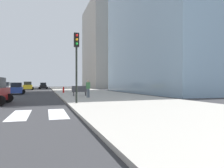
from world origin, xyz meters
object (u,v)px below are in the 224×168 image
at_px(car_black_sixth, 43,86).
at_px(park_bench, 80,91).
at_px(car_silver_nearest, 5,87).
at_px(pedestrian_waiting_east, 88,88).
at_px(fire_hydrant, 63,90).
at_px(car_yellow_second, 28,86).
at_px(traffic_light_near_corner, 77,54).
at_px(car_blue_fifth, 16,89).

distance_m(car_black_sixth, park_bench, 39.75).
xyz_separation_m(car_silver_nearest, pedestrian_waiting_east, (11.69, -25.79, 0.27)).
bearing_deg(fire_hydrant, car_silver_nearest, 126.71).
distance_m(park_bench, pedestrian_waiting_east, 3.02).
xyz_separation_m(car_yellow_second, traffic_light_near_corner, (6.22, -40.30, 2.74)).
relative_size(car_yellow_second, fire_hydrant, 5.06).
xyz_separation_m(pedestrian_waiting_east, fire_hydrant, (-1.51, 12.13, -0.54)).
relative_size(park_bench, fire_hydrant, 2.05).
xyz_separation_m(park_bench, fire_hydrant, (-1.10, 9.18, -0.11)).
xyz_separation_m(car_blue_fifth, fire_hydrant, (6.62, -0.39, -0.21)).
bearing_deg(car_black_sixth, fire_hydrant, 97.62).
xyz_separation_m(park_bench, pedestrian_waiting_east, (0.41, -2.96, 0.43)).
relative_size(car_yellow_second, car_blue_fifth, 1.18).
xyz_separation_m(traffic_light_near_corner, pedestrian_waiting_east, (1.97, 6.07, -2.55)).
xyz_separation_m(car_yellow_second, car_blue_fifth, (0.05, -21.70, -0.14)).
bearing_deg(traffic_light_near_corner, car_silver_nearest, -73.02).
bearing_deg(fire_hydrant, car_blue_fifth, 176.63).
relative_size(car_black_sixth, traffic_light_near_corner, 0.80).
bearing_deg(fire_hydrant, park_bench, -83.14).
relative_size(traffic_light_near_corner, fire_hydrant, 5.64).
height_order(car_blue_fifth, pedestrian_waiting_east, pedestrian_waiting_east).
relative_size(traffic_light_near_corner, pedestrian_waiting_east, 2.86).
height_order(car_silver_nearest, pedestrian_waiting_east, pedestrian_waiting_east).
distance_m(car_yellow_second, pedestrian_waiting_east, 35.19).
height_order(car_blue_fifth, car_black_sixth, car_black_sixth).
distance_m(car_blue_fifth, fire_hydrant, 6.64).
bearing_deg(fire_hydrant, traffic_light_near_corner, -91.43).
relative_size(car_blue_fifth, pedestrian_waiting_east, 2.18).
height_order(car_yellow_second, park_bench, car_yellow_second).
height_order(traffic_light_near_corner, park_bench, traffic_light_near_corner).
distance_m(car_blue_fifth, pedestrian_waiting_east, 14.94).
relative_size(traffic_light_near_corner, park_bench, 2.74).
bearing_deg(car_yellow_second, car_black_sixth, -114.40).
relative_size(car_silver_nearest, car_blue_fifth, 1.06).
distance_m(pedestrian_waiting_east, fire_hydrant, 12.24).
distance_m(car_silver_nearest, traffic_light_near_corner, 33.44).
bearing_deg(car_blue_fifth, park_bench, 126.43).
height_order(car_black_sixth, pedestrian_waiting_east, pedestrian_waiting_east).
relative_size(car_black_sixth, park_bench, 2.21).
bearing_deg(car_blue_fifth, car_black_sixth, -98.99).
relative_size(car_blue_fifth, fire_hydrant, 4.29).
distance_m(park_bench, fire_hydrant, 9.24).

